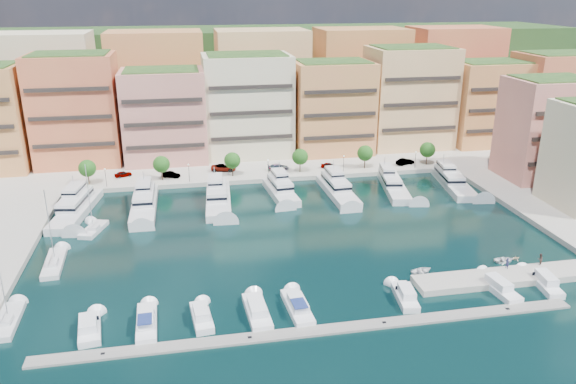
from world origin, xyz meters
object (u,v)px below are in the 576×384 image
Objects in this scene: tree_2 at (232,160)px; cruiser_0 at (89,329)px; tree_1 at (161,164)px; car_3 at (278,167)px; lamppost_3 at (344,161)px; cruiser_8 at (497,287)px; lamppost_4 at (416,157)px; cruiser_3 at (257,312)px; cruiser_9 at (544,282)px; tender_0 at (422,271)px; tree_4 at (365,153)px; tender_2 at (505,260)px; yacht_0 at (76,207)px; sailboat_2 at (94,230)px; sailboat_1 at (54,264)px; yacht_2 at (218,197)px; tree_5 at (427,150)px; car_1 at (171,175)px; yacht_1 at (144,203)px; yacht_4 at (337,189)px; cruiser_6 at (405,296)px; yacht_5 at (393,184)px; car_5 at (405,162)px; cruiser_4 at (298,308)px; person_0 at (507,263)px; yacht_6 at (452,181)px; car_0 at (123,174)px; lamppost_1 at (189,170)px; lamppost_2 at (268,165)px; tree_3 at (300,157)px; car_4 at (329,166)px; tender_3 at (516,258)px; cruiser_1 at (147,323)px; car_2 at (223,168)px; person_1 at (540,259)px; tree_0 at (87,168)px.

tree_2 is 0.75× the size of cruiser_0.
tree_1 is 27.49m from car_3.
lamppost_3 is 56.40m from cruiser_8.
cruiser_3 is at bearing -129.68° from lamppost_4.
tender_0 is (-16.38, 7.13, -0.17)m from cruiser_9.
tender_2 is (7.62, -49.92, -4.39)m from tree_4.
lamppost_4 is 0.19× the size of yacht_0.
sailboat_2 is at bearing -157.47° from lamppost_3.
cruiser_3 is 35.81m from cruiser_8.
lamppost_3 is at bearing 31.06° from sailboat_1.
yacht_2 is 2.34× the size of cruiser_9.
cruiser_9 is at bearing -81.02° from tree_4.
tree_5 is 1.35× the size of car_1.
tree_4 is at bearing -103.66° from car_3.
lamppost_4 is 0.20× the size of yacht_1.
yacht_4 is 44.74m from cruiser_6.
car_5 is (8.50, 14.07, 0.56)m from yacht_5.
cruiser_4 is 41.33m from sailboat_1.
sailboat_2 is 7.40× the size of person_0.
lamppost_4 is 3.99m from car_5.
sailboat_1 is at bearing -163.47° from yacht_6.
sailboat_1 is 3.40× the size of car_0.
yacht_4 reaches higher than cruiser_4.
yacht_4 and yacht_5 have the same top height.
tree_1 is at bearing 165.30° from yacht_5.
lamppost_1 is at bearing -176.87° from tree_4.
car_1 is at bearing 170.25° from lamppost_2.
tree_1 is 6.49m from lamppost_1.
tree_3 is 1.43× the size of car_4.
tree_2 is 10.30m from lamppost_1.
tree_4 is at bearing 99.75° from yacht_5.
yacht_5 is 2.18× the size of cruiser_9.
cruiser_9 is at bearing -47.47° from lamppost_1.
tender_3 is at bearing -54.46° from lamppost_2.
tree_4 is at bearing 0.00° from tree_2.
person_0 is (21.60, -53.75, -2.85)m from tree_3.
cruiser_1 is at bearing -71.79° from sailboat_2.
cruiser_3 is at bearing -171.38° from car_2.
car_0 is (-5.61, 18.24, 0.57)m from yacht_1.
car_5 is at bearing 11.42° from yacht_0.
person_1 is (27.37, -53.55, -2.81)m from tree_3.
car_3 is 12.37m from car_4.
cruiser_3 is 42.71m from tender_2.
yacht_1 reaches higher than lamppost_3.
car_2 is (30.21, 4.18, -2.92)m from tree_0.
tree_3 is at bearing 123.43° from car_4.
sailboat_2 is at bearing 70.81° from sailboat_1.
car_2 is (-42.97, 62.28, 1.28)m from cruiser_9.
person_1 is at bearing -55.39° from lamppost_2.
cruiser_6 is at bearing 0.14° from cruiser_4.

